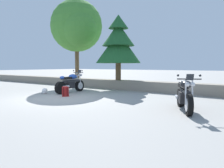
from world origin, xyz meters
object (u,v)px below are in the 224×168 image
leafy_tree_far_left (77,27)px  pine_tree_mid_left (118,43)px  rider_backpack (65,91)px  motorcycle_black_centre (185,95)px  rider_helmet (45,91)px  motorcycle_blue_near_left (71,83)px

leafy_tree_far_left → pine_tree_mid_left: (3.53, -0.20, -1.32)m
rider_backpack → leafy_tree_far_left: 6.50m
motorcycle_black_centre → pine_tree_mid_left: (-5.18, 3.96, 2.25)m
rider_backpack → pine_tree_mid_left: 4.66m
rider_backpack → pine_tree_mid_left: bearing=86.2°
motorcycle_black_centre → rider_helmet: 7.05m
motorcycle_blue_near_left → pine_tree_mid_left: bearing=67.9°
rider_backpack → rider_helmet: bearing=177.4°
motorcycle_blue_near_left → rider_backpack: 1.47m
motorcycle_black_centre → rider_helmet: size_ratio=6.81×
motorcycle_black_centre → rider_backpack: motorcycle_black_centre is taller
pine_tree_mid_left → motorcycle_blue_near_left: bearing=-112.1°
leafy_tree_far_left → motorcycle_blue_near_left: bearing=-51.0°
motorcycle_blue_near_left → leafy_tree_far_left: 5.23m
motorcycle_blue_near_left → motorcycle_black_centre: (6.30, -1.20, 0.00)m
rider_helmet → leafy_tree_far_left: leafy_tree_far_left is taller
motorcycle_black_centre → rider_backpack: size_ratio=4.06×
leafy_tree_far_left → pine_tree_mid_left: size_ratio=1.41×
rider_helmet → rider_backpack: bearing=-2.6°
leafy_tree_far_left → pine_tree_mid_left: 3.77m
leafy_tree_far_left → motorcycle_black_centre: bearing=-25.6°
rider_backpack → pine_tree_mid_left: (0.26, 3.93, 2.49)m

